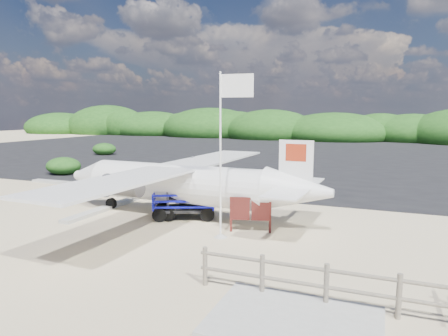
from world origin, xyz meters
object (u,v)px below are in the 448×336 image
at_px(flagpole, 221,237).
at_px(signboard, 250,232).
at_px(crew_a, 148,181).
at_px(baggage_cart, 184,218).
at_px(crew_b, 196,190).
at_px(aircraft_small, 238,146).

bearing_deg(flagpole, signboard, 50.32).
bearing_deg(flagpole, crew_a, 140.48).
relative_size(baggage_cart, flagpole, 0.47).
distance_m(signboard, crew_b, 4.84).
xyz_separation_m(crew_a, aircraft_small, (-6.26, 31.10, -0.79)).
bearing_deg(baggage_cart, aircraft_small, 82.68).
xyz_separation_m(signboard, crew_b, (-3.68, 3.06, 0.75)).
distance_m(baggage_cart, signboard, 3.28).
xyz_separation_m(baggage_cart, crew_b, (-0.51, 2.20, 0.75)).
height_order(flagpole, signboard, flagpole).
bearing_deg(signboard, crew_b, 126.12).
xyz_separation_m(baggage_cart, crew_a, (-3.92, 3.37, 0.79)).
bearing_deg(baggage_cart, flagpole, -61.16).
distance_m(baggage_cart, crew_a, 5.23).
bearing_deg(crew_b, baggage_cart, 81.61).
bearing_deg(signboard, crew_a, 135.01).
height_order(flagpole, crew_a, flagpole).
bearing_deg(crew_a, aircraft_small, -54.56).
height_order(signboard, aircraft_small, aircraft_small).
xyz_separation_m(flagpole, signboard, (0.79, 0.95, 0.00)).
height_order(signboard, crew_b, crew_b).
bearing_deg(flagpole, aircraft_small, 109.07).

